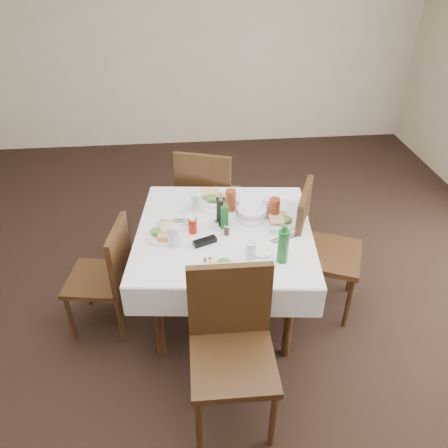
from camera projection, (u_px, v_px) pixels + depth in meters
name	position (u px, v px, depth m)	size (l,w,h in m)	color
ground_plane	(201.00, 332.00, 3.24)	(7.00, 7.00, 0.00)	black
room_shell	(192.00, 107.00, 2.28)	(6.04, 7.04, 2.80)	beige
dining_table	(224.00, 240.00, 3.06)	(1.33, 1.33, 0.76)	black
chair_north	(207.00, 194.00, 3.78)	(0.60, 0.60, 1.00)	black
chair_south	(231.00, 338.00, 2.46)	(0.48, 0.48, 1.00)	black
chair_east	(316.00, 243.00, 3.21)	(0.62, 0.62, 0.99)	black
chair_west	(108.00, 271.00, 3.05)	(0.47, 0.47, 0.87)	black
meal_north	(213.00, 197.00, 3.33)	(0.27, 0.27, 0.06)	white
meal_south	(223.00, 269.00, 2.63)	(0.25, 0.25, 0.06)	white
meal_east	(280.00, 220.00, 3.07)	(0.24, 0.24, 0.05)	white
meal_west	(164.00, 232.00, 2.95)	(0.26, 0.26, 0.06)	white
side_plate_a	(192.00, 209.00, 3.22)	(0.16, 0.16, 0.01)	white
side_plate_b	(261.00, 249.00, 2.81)	(0.18, 0.18, 0.01)	white
water_n	(197.00, 202.00, 3.17)	(0.08, 0.08, 0.15)	silver
water_s	(251.00, 250.00, 2.72)	(0.06, 0.06, 0.11)	silver
water_e	(267.00, 206.00, 3.16)	(0.06, 0.06, 0.12)	silver
water_w	(175.00, 236.00, 2.83)	(0.08, 0.08, 0.14)	silver
iced_tea_a	(231.00, 200.00, 3.18)	(0.08, 0.08, 0.16)	maroon
iced_tea_b	(274.00, 209.00, 3.08)	(0.08, 0.08, 0.16)	maroon
bread_basket	(252.00, 213.00, 3.11)	(0.23, 0.23, 0.08)	silver
oil_cruet_dark	(221.00, 211.00, 3.00)	(0.06, 0.06, 0.26)	black
oil_cruet_green	(224.00, 216.00, 2.98)	(0.05, 0.05, 0.22)	#196723
ketchup_bottle	(193.00, 226.00, 2.95)	(0.06, 0.06, 0.12)	#9C1A07
salt_shaker	(216.00, 226.00, 2.99)	(0.03, 0.03, 0.07)	white
pepper_shaker	(227.00, 230.00, 2.94)	(0.04, 0.04, 0.08)	#3B2922
coffee_mug	(189.00, 221.00, 3.03)	(0.13, 0.11, 0.08)	white
sunglasses	(205.00, 241.00, 2.87)	(0.17, 0.11, 0.03)	black
green_bottle	(283.00, 246.00, 2.66)	(0.07, 0.07, 0.26)	#196723
sugar_caddy	(276.00, 230.00, 2.97)	(0.09, 0.06, 0.04)	white
cutlery_n	(234.00, 201.00, 3.31)	(0.09, 0.19, 0.01)	silver
cutlery_s	(210.00, 268.00, 2.66)	(0.07, 0.21, 0.01)	silver
cutlery_e	(284.00, 239.00, 2.91)	(0.19, 0.11, 0.01)	silver
cutlery_w	(174.00, 221.00, 3.09)	(0.19, 0.05, 0.01)	silver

